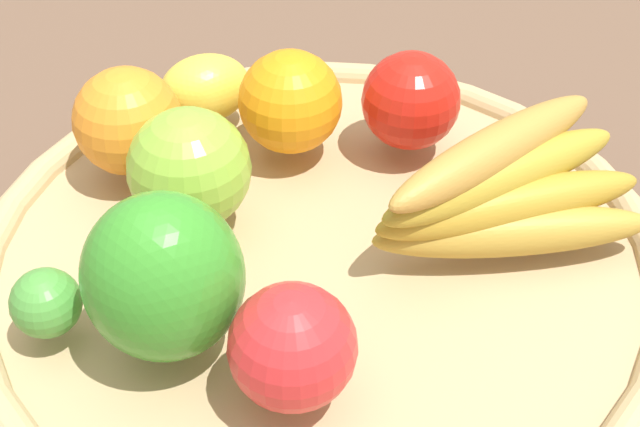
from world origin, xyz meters
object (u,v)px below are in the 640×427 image
at_px(apple_2, 411,101).
at_px(banana_bunch, 505,191).
at_px(apple_0, 189,169).
at_px(lime_0, 46,303).
at_px(orange_1, 286,102).
at_px(orange_0, 128,121).
at_px(apple_1, 292,347).
at_px(lemon_0, 205,88).
at_px(bell_pepper, 164,278).

bearing_deg(apple_2, banana_bunch, 104.35).
bearing_deg(apple_0, lime_0, 42.37).
height_order(orange_1, apple_2, orange_1).
bearing_deg(orange_0, apple_1, 108.81).
relative_size(lime_0, orange_0, 0.54).
relative_size(apple_1, lemon_0, 0.99).
distance_m(lime_0, apple_0, 0.12).
bearing_deg(lime_0, apple_0, -137.63).
xyz_separation_m(lime_0, orange_1, (-0.16, -0.15, 0.02)).
distance_m(orange_1, bell_pepper, 0.20).
xyz_separation_m(orange_1, lemon_0, (0.05, -0.05, -0.01)).
bearing_deg(apple_0, banana_bunch, 163.11).
height_order(apple_0, apple_2, apple_0).
height_order(lime_0, orange_0, orange_0).
height_order(orange_1, orange_0, same).
bearing_deg(lemon_0, apple_0, 79.68).
distance_m(orange_1, apple_2, 0.09).
distance_m(lime_0, banana_bunch, 0.28).
xyz_separation_m(orange_1, bell_pepper, (0.10, 0.17, 0.01)).
xyz_separation_m(orange_1, apple_2, (-0.09, 0.01, -0.00)).
bearing_deg(apple_1, lemon_0, -86.28).
bearing_deg(orange_1, bell_pepper, 60.91).
xyz_separation_m(apple_2, orange_0, (0.20, -0.01, 0.00)).
relative_size(lime_0, bell_pepper, 0.40).
relative_size(orange_1, bell_pepper, 0.74).
bearing_deg(lemon_0, orange_0, 41.23).
relative_size(orange_1, orange_0, 0.99).
xyz_separation_m(apple_0, lemon_0, (-0.02, -0.11, -0.01)).
distance_m(bell_pepper, lemon_0, 0.23).
height_order(bell_pepper, orange_0, bell_pepper).
bearing_deg(apple_1, apple_2, -120.66).
bearing_deg(lemon_0, banana_bunch, 134.38).
bearing_deg(apple_2, apple_0, 18.38).
height_order(banana_bunch, lemon_0, banana_bunch).
xyz_separation_m(lime_0, banana_bunch, (-0.28, -0.02, 0.02)).
bearing_deg(lemon_0, bell_pepper, 78.95).
bearing_deg(orange_1, orange_0, 0.98).
height_order(orange_1, apple_1, orange_1).
relative_size(apple_0, lemon_0, 1.16).
bearing_deg(apple_0, orange_1, -137.92).
distance_m(apple_0, bell_pepper, 0.11).
xyz_separation_m(lime_0, apple_0, (-0.09, -0.08, 0.02)).
bearing_deg(lemon_0, apple_1, 93.72).
distance_m(orange_0, lemon_0, 0.08).
height_order(lime_0, orange_1, orange_1).
distance_m(apple_0, apple_2, 0.17).
bearing_deg(bell_pepper, lemon_0, -97.11).
distance_m(banana_bunch, apple_0, 0.20).
bearing_deg(banana_bunch, bell_pepper, 12.93).
xyz_separation_m(lime_0, bell_pepper, (-0.07, 0.02, 0.03)).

